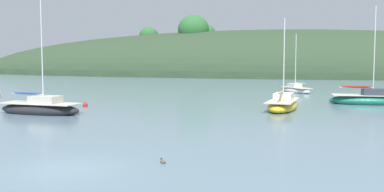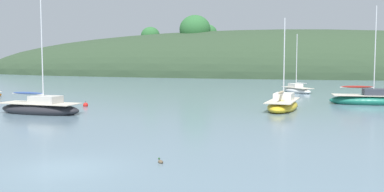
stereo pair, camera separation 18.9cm
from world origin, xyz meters
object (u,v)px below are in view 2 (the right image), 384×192
object	(u,v)px
sailboat_yellow_far	(297,90)
mooring_buoy_inner	(86,105)
duck_lead	(161,162)
sailboat_grey_yawl	(40,108)
sailboat_navy_dinghy	(283,105)
sailboat_blue_center	(370,100)

from	to	relation	value
sailboat_yellow_far	mooring_buoy_inner	xyz separation A→B (m)	(-17.59, -20.65, -0.21)
sailboat_yellow_far	duck_lead	size ratio (longest dim) A/B	19.71
sailboat_grey_yawl	mooring_buoy_inner	size ratio (longest dim) A/B	18.07
sailboat_navy_dinghy	mooring_buoy_inner	world-z (taller)	sailboat_navy_dinghy
sailboat_yellow_far	duck_lead	world-z (taller)	sailboat_yellow_far
sailboat_navy_dinghy	mooring_buoy_inner	xyz separation A→B (m)	(-17.01, -1.82, -0.28)
sailboat_yellow_far	mooring_buoy_inner	distance (m)	27.13
sailboat_grey_yawl	mooring_buoy_inner	bearing A→B (deg)	79.81
sailboat_yellow_far	mooring_buoy_inner	bearing A→B (deg)	-130.43
sailboat_blue_center	sailboat_yellow_far	distance (m)	14.19
mooring_buoy_inner	duck_lead	world-z (taller)	mooring_buoy_inner
sailboat_navy_dinghy	sailboat_yellow_far	bearing A→B (deg)	88.23
sailboat_navy_dinghy	sailboat_yellow_far	size ratio (longest dim) A/B	1.07
sailboat_navy_dinghy	sailboat_blue_center	distance (m)	9.90
sailboat_navy_dinghy	mooring_buoy_inner	size ratio (longest dim) A/B	14.43
sailboat_grey_yawl	duck_lead	xyz separation A→B (m)	(14.23, -13.39, -0.37)
sailboat_navy_dinghy	duck_lead	size ratio (longest dim) A/B	21.11
sailboat_yellow_far	mooring_buoy_inner	size ratio (longest dim) A/B	13.47
sailboat_navy_dinghy	sailboat_grey_yawl	xyz separation A→B (m)	(-17.99, -7.29, 0.02)
sailboat_blue_center	mooring_buoy_inner	world-z (taller)	sailboat_blue_center
sailboat_blue_center	mooring_buoy_inner	size ratio (longest dim) A/B	17.12
mooring_buoy_inner	sailboat_blue_center	bearing A→B (deg)	18.65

